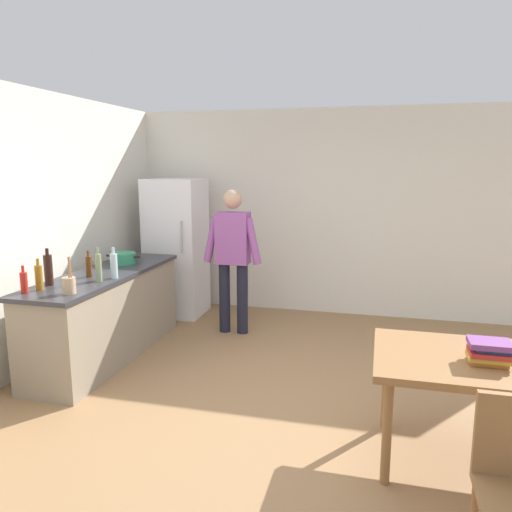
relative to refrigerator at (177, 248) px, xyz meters
name	(u,v)px	position (x,y,z in m)	size (l,w,h in m)	color
ground_plane	(280,417)	(1.90, -2.40, -0.90)	(14.00, 14.00, 0.00)	#936D47
wall_back	(326,213)	(1.90, 0.60, 0.45)	(6.40, 0.12, 2.70)	silver
wall_left	(7,234)	(-0.70, -2.20, 0.45)	(0.12, 5.60, 2.70)	silver
kitchen_counter	(107,315)	(-0.10, -1.60, -0.45)	(0.64, 2.20, 0.90)	gray
refrigerator	(177,248)	(0.00, 0.00, 0.00)	(0.70, 0.67, 1.80)	white
person	(233,252)	(0.95, -0.55, 0.08)	(0.70, 0.22, 1.70)	#1E1E2D
dining_table	(485,370)	(3.30, -2.70, -0.23)	(1.40, 0.90, 0.75)	olive
cooking_pot	(123,258)	(-0.14, -1.14, 0.06)	(0.40, 0.28, 0.12)	#2D845B
utensil_jar	(69,285)	(0.07, -2.43, 0.08)	(0.11, 0.11, 0.32)	tan
bottle_vinegar_tall	(99,267)	(0.07, -1.96, 0.14)	(0.06, 0.06, 0.32)	gray
bottle_wine_dark	(48,270)	(-0.29, -2.21, 0.15)	(0.08, 0.08, 0.34)	black
bottle_beer_brown	(89,266)	(-0.13, -1.81, 0.11)	(0.06, 0.06, 0.26)	#5B3314
bottle_water_clear	(114,265)	(0.14, -1.81, 0.13)	(0.07, 0.07, 0.30)	silver
bottle_sauce_red	(24,282)	(-0.31, -2.51, 0.10)	(0.06, 0.06, 0.24)	#B22319
bottle_oil_amber	(39,277)	(-0.26, -2.38, 0.12)	(0.06, 0.06, 0.28)	#996619
book_stack	(490,352)	(3.30, -2.77, -0.07)	(0.26, 0.20, 0.15)	orange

